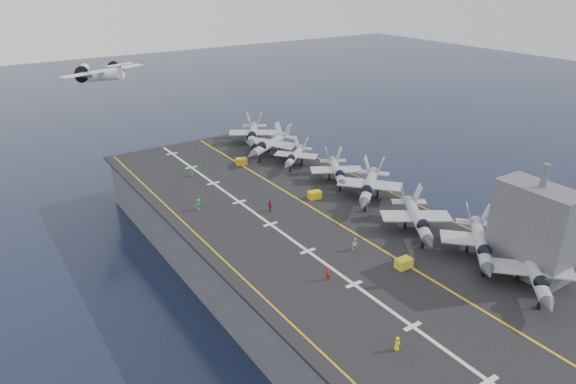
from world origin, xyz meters
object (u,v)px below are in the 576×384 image
island_superstructure (535,220)px  tow_cart_a (404,263)px  transport_plane (104,76)px  fighter_jet_0 (534,271)px

island_superstructure → tow_cart_a: (-12.86, 9.42, -6.84)m
island_superstructure → tow_cart_a: bearing=143.8°
island_superstructure → tow_cart_a: 17.35m
island_superstructure → transport_plane: (-28.19, 88.70, 6.93)m
island_superstructure → fighter_jet_0: bearing=-137.9°
tow_cart_a → transport_plane: bearing=100.9°
island_superstructure → tow_cart_a: size_ratio=6.77×
island_superstructure → fighter_jet_0: island_superstructure is taller
island_superstructure → transport_plane: transport_plane is taller
tow_cart_a → transport_plane: transport_plane is taller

